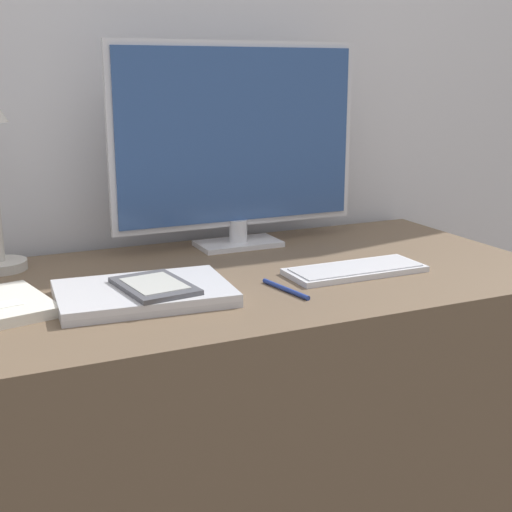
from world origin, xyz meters
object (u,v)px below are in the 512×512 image
Objects in this scene: laptop at (144,293)px; pen at (286,289)px; monitor at (237,142)px; ereader at (155,286)px; keyboard at (355,270)px.

pen is (0.26, -0.06, -0.01)m from laptop.
pen is at bearing -13.62° from laptop.
ereader is at bearing -133.05° from monitor.
monitor is 0.50m from ereader.
keyboard reaches higher than pen.
ereader reaches higher than laptop.
keyboard is at bearing -1.35° from laptop.
laptop reaches higher than keyboard.
monitor is 0.45m from pen.
ereader reaches higher than keyboard.
pen is (-0.06, -0.38, -0.24)m from monitor.
pen is (-0.19, -0.05, -0.00)m from keyboard.
ereader is 0.25m from pen.
laptop is 0.27m from pen.
monitor is 0.42m from keyboard.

